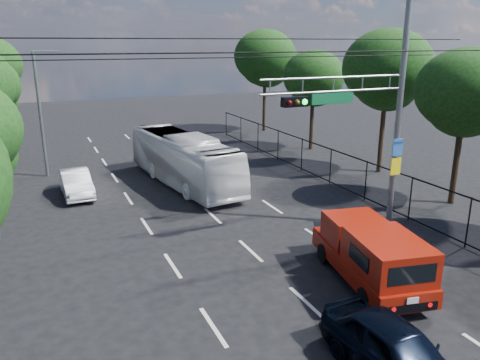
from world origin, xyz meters
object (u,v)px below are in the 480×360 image
navy_hatchback (396,352)px  signal_mast (375,103)px  white_bus (184,159)px  red_pickup (371,253)px  white_van (76,183)px

navy_hatchback → signal_mast: bearing=52.5°
signal_mast → white_bus: signal_mast is taller
signal_mast → navy_hatchback: (-5.16, -7.55, -4.55)m
red_pickup → white_bus: size_ratio=0.55×
white_bus → signal_mast: bearing=-69.7°
red_pickup → navy_hatchback: 4.53m
signal_mast → white_bus: 11.25m
signal_mast → red_pickup: 6.26m
navy_hatchback → white_van: bearing=104.3°
navy_hatchback → white_van: navy_hatchback is taller
navy_hatchback → white_bus: bearing=86.1°
signal_mast → white_van: size_ratio=2.47×
signal_mast → navy_hatchback: bearing=-124.4°
signal_mast → white_bus: size_ratio=0.95×
red_pickup → navy_hatchback: bearing=-121.5°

